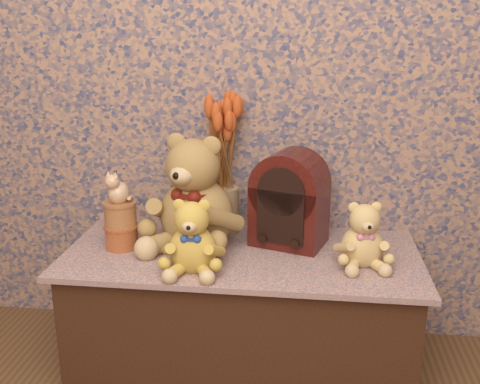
% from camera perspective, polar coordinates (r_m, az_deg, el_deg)
% --- Properties ---
extents(display_shelf, '(1.26, 0.58, 0.45)m').
position_cam_1_polar(display_shelf, '(2.09, 0.17, -11.79)').
color(display_shelf, '#364A6E').
rests_on(display_shelf, ground).
extents(teddy_large, '(0.46, 0.51, 0.45)m').
position_cam_1_polar(teddy_large, '(1.99, -4.53, 0.54)').
color(teddy_large, olive).
rests_on(teddy_large, display_shelf).
extents(teddy_medium, '(0.22, 0.26, 0.26)m').
position_cam_1_polar(teddy_medium, '(1.82, -4.89, -4.09)').
color(teddy_medium, gold).
rests_on(teddy_medium, display_shelf).
extents(teddy_small, '(0.22, 0.25, 0.24)m').
position_cam_1_polar(teddy_small, '(1.90, 12.54, -3.92)').
color(teddy_small, '#D9BC67').
rests_on(teddy_small, display_shelf).
extents(cathedral_radio, '(0.30, 0.25, 0.35)m').
position_cam_1_polar(cathedral_radio, '(2.02, 5.14, -0.61)').
color(cathedral_radio, '#3A0F0A').
rests_on(cathedral_radio, display_shelf).
extents(ceramic_vase, '(0.14, 0.14, 0.18)m').
position_cam_1_polar(ceramic_vase, '(2.15, -1.58, -1.86)').
color(ceramic_vase, tan).
rests_on(ceramic_vase, display_shelf).
extents(dried_stalks, '(0.31, 0.31, 0.47)m').
position_cam_1_polar(dried_stalks, '(2.07, -1.65, 6.67)').
color(dried_stalks, '#C74F1F').
rests_on(dried_stalks, ceramic_vase).
extents(biscuit_tin_lower, '(0.15, 0.15, 0.09)m').
position_cam_1_polar(biscuit_tin_lower, '(2.06, -12.06, -4.51)').
color(biscuit_tin_lower, '#C17F38').
rests_on(biscuit_tin_lower, display_shelf).
extents(biscuit_tin_upper, '(0.13, 0.13, 0.09)m').
position_cam_1_polar(biscuit_tin_upper, '(2.03, -12.21, -2.23)').
color(biscuit_tin_upper, tan).
rests_on(biscuit_tin_upper, biscuit_tin_lower).
extents(cat_figurine, '(0.12, 0.12, 0.12)m').
position_cam_1_polar(cat_figurine, '(2.00, -12.40, 0.62)').
color(cat_figurine, silver).
rests_on(cat_figurine, biscuit_tin_upper).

